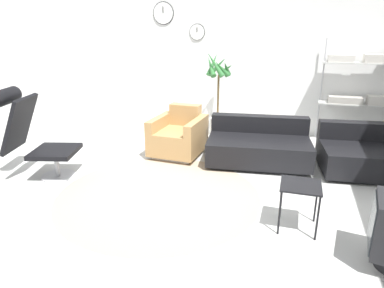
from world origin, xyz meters
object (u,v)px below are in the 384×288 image
at_px(armchair_red, 179,137).
at_px(shelf_unit, 358,82).
at_px(couch_second, 365,156).
at_px(potted_plant, 218,98).
at_px(couch_low, 258,147).
at_px(lounge_chair, 28,128).
at_px(side_table, 300,190).

distance_m(armchair_red, shelf_unit, 3.14).
height_order(couch_second, potted_plant, potted_plant).
bearing_deg(couch_low, potted_plant, -59.92).
distance_m(couch_low, couch_second, 1.45).
bearing_deg(shelf_unit, potted_plant, -174.50).
bearing_deg(lounge_chair, shelf_unit, 108.52).
relative_size(side_table, shelf_unit, 0.27).
distance_m(potted_plant, shelf_unit, 2.38).
height_order(armchair_red, shelf_unit, shelf_unit).
bearing_deg(couch_low, couch_second, 174.68).
height_order(couch_second, side_table, couch_second).
distance_m(couch_second, shelf_unit, 1.61).
relative_size(side_table, potted_plant, 0.31).
height_order(couch_low, couch_second, same).
xyz_separation_m(couch_low, couch_second, (1.45, 0.04, 0.00)).
bearing_deg(side_table, armchair_red, 137.47).
bearing_deg(couch_low, armchair_red, -5.72).
xyz_separation_m(lounge_chair, shelf_unit, (4.26, 2.84, 0.37)).
bearing_deg(shelf_unit, couch_second, -89.36).
distance_m(lounge_chair, armchair_red, 2.15).
distance_m(couch_low, shelf_unit, 2.18).
relative_size(couch_low, side_table, 3.29).
relative_size(armchair_red, side_table, 1.81).
relative_size(couch_second, shelf_unit, 0.73).
height_order(armchair_red, couch_low, armchair_red).
xyz_separation_m(lounge_chair, couch_second, (4.28, 1.46, -0.45)).
relative_size(armchair_red, shelf_unit, 0.49).
distance_m(lounge_chair, couch_low, 3.19).
bearing_deg(lounge_chair, couch_second, 93.61).
relative_size(lounge_chair, couch_second, 0.93).
bearing_deg(couch_low, side_table, 102.15).
bearing_deg(lounge_chair, couch_low, 101.44).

